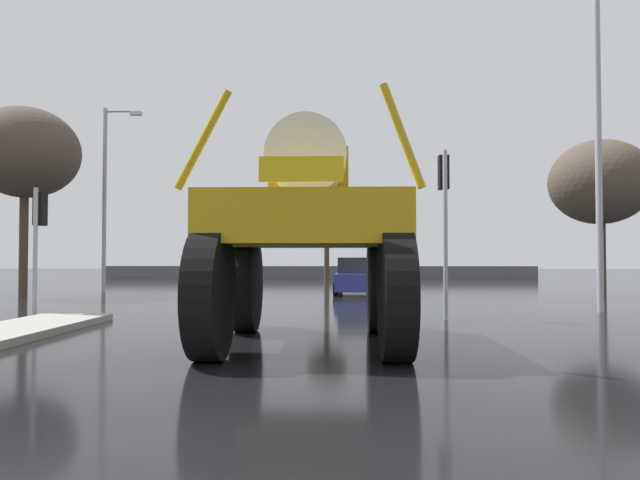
% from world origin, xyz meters
% --- Properties ---
extents(ground_plane, '(120.00, 120.00, 0.00)m').
position_xyz_m(ground_plane, '(0.00, 18.00, 0.00)').
color(ground_plane, black).
extents(oversize_sprayer, '(3.67, 5.43, 4.06)m').
position_xyz_m(oversize_sprayer, '(1.13, 7.44, 1.91)').
color(oversize_sprayer, black).
rests_on(oversize_sprayer, ground).
extents(sedan_ahead, '(2.09, 4.20, 1.52)m').
position_xyz_m(sedan_ahead, '(2.39, 21.83, 0.71)').
color(sedan_ahead, navy).
rests_on(sedan_ahead, ground).
extents(traffic_signal_near_left, '(0.24, 0.54, 3.27)m').
position_xyz_m(traffic_signal_near_left, '(-5.95, 11.72, 2.38)').
color(traffic_signal_near_left, '#A8AAAF').
rests_on(traffic_signal_near_left, ground).
extents(traffic_signal_near_right, '(0.24, 0.54, 4.14)m').
position_xyz_m(traffic_signal_near_right, '(4.23, 11.71, 3.02)').
color(traffic_signal_near_right, '#A8AAAF').
rests_on(traffic_signal_near_right, ground).
extents(streetlight_near_right, '(1.78, 0.24, 9.15)m').
position_xyz_m(streetlight_near_right, '(8.98, 13.75, 5.02)').
color(streetlight_near_right, '#A8AAAF').
rests_on(streetlight_near_right, ground).
extents(streetlight_far_left, '(1.70, 0.24, 8.05)m').
position_xyz_m(streetlight_far_left, '(-8.49, 22.36, 4.45)').
color(streetlight_far_left, '#A8AAAF').
rests_on(streetlight_far_left, ground).
extents(bare_tree_left, '(4.11, 4.11, 7.32)m').
position_xyz_m(bare_tree_left, '(-10.50, 19.32, 5.55)').
color(bare_tree_left, '#473828').
rests_on(bare_tree_left, ground).
extents(bare_tree_right, '(3.89, 3.89, 6.13)m').
position_xyz_m(bare_tree_right, '(11.83, 20.56, 4.45)').
color(bare_tree_right, '#473828').
rests_on(bare_tree_right, ground).
extents(bare_tree_far_center, '(2.55, 2.55, 6.44)m').
position_xyz_m(bare_tree_far_center, '(0.76, 33.85, 5.26)').
color(bare_tree_far_center, '#473828').
rests_on(bare_tree_far_center, ground).
extents(roadside_barrier, '(31.49, 0.24, 0.90)m').
position_xyz_m(roadside_barrier, '(0.00, 40.18, 0.45)').
color(roadside_barrier, '#59595B').
rests_on(roadside_barrier, ground).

